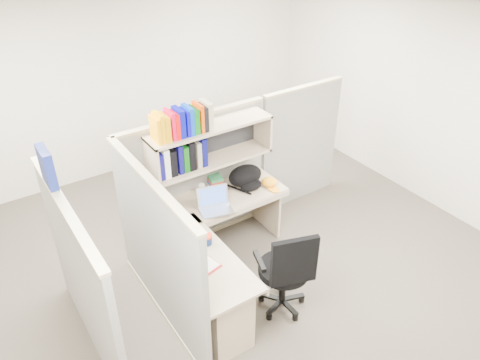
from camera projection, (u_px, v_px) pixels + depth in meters
ground at (239, 279)px, 5.17m from camera, size 6.00×6.00×0.00m
room_shell at (239, 150)px, 4.30m from camera, size 6.00×6.00×6.00m
cubicle at (185, 202)px, 4.83m from camera, size 3.79×1.84×1.95m
desk at (220, 280)px, 4.54m from camera, size 1.74×1.75×0.73m
laptop at (216, 202)px, 4.94m from camera, size 0.41×0.41×0.25m
backpack at (248, 178)px, 5.34m from camera, size 0.44×0.35×0.24m
orange_cap at (269, 182)px, 5.41m from camera, size 0.21×0.23×0.10m
snack_canister at (207, 239)px, 4.52m from camera, size 0.11×0.11×0.10m
tissue_box at (190, 276)px, 4.05m from camera, size 0.12×0.12×0.17m
mouse at (227, 204)px, 5.08m from camera, size 0.09×0.07×0.03m
paper_cup at (202, 188)px, 5.29m from camera, size 0.09×0.09×0.10m
book_stack at (215, 180)px, 5.42m from camera, size 0.22×0.27×0.12m
loose_paper at (201, 263)px, 4.31m from camera, size 0.28×0.33×0.00m
task_chair at (285, 283)px, 4.59m from camera, size 0.61×0.57×1.07m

